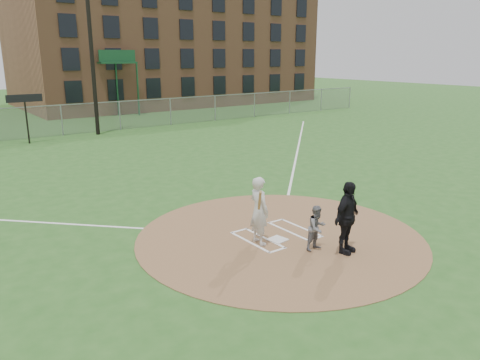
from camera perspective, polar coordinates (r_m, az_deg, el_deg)
ground at (r=13.93m, az=4.86°, el=-6.91°), size 140.00×140.00×0.00m
dirt_circle at (r=13.93m, az=4.87°, el=-6.88°), size 8.40×8.40×0.02m
home_plate at (r=13.63m, az=4.61°, el=-7.26°), size 0.54×0.54×0.03m
foul_line_first at (r=26.16m, az=7.01°, el=3.52°), size 17.04×17.04×0.01m
catcher at (r=12.93m, az=9.37°, el=-5.77°), size 0.63×0.51×1.25m
umpire at (r=12.77m, az=12.91°, el=-4.51°), size 1.24×0.75×1.98m
batters_boxes at (r=14.03m, az=4.47°, el=-6.64°), size 2.08×1.88×0.01m
batter_at_plate at (r=13.06m, az=2.34°, el=-3.74°), size 0.74×1.03×1.95m
outfield_fence at (r=33.12m, az=-20.90°, el=6.85°), size 56.08×0.08×2.03m
brick_warehouse at (r=53.67m, az=-9.13°, el=17.37°), size 30.00×17.17×15.00m
light_pole at (r=32.51m, az=-17.83°, el=16.89°), size 1.20×0.30×12.22m
scoreboard_sign at (r=30.66m, az=-24.75°, el=8.46°), size 2.00×0.10×2.93m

